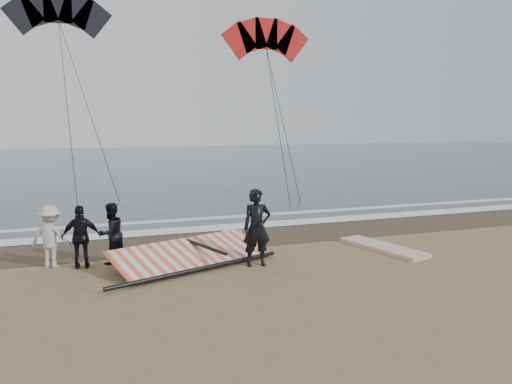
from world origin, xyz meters
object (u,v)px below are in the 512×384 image
man_main (257,228)px  board_cream (227,239)px  sail_rig (188,256)px  board_white (383,247)px

man_main → board_cream: size_ratio=0.85×
board_cream → sail_rig: 2.53m
board_white → board_cream: (-3.85, 2.38, -0.01)m
man_main → board_white: bearing=9.8°
board_white → board_cream: 4.53m
man_main → board_cream: man_main is taller
board_white → sail_rig: (-5.42, 0.39, 0.14)m
board_white → man_main: bearing=170.3°
sail_rig → board_white: bearing=-4.1°
man_main → board_white: 3.96m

